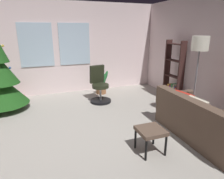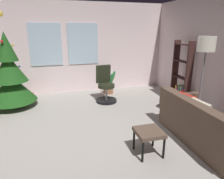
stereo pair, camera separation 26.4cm
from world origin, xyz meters
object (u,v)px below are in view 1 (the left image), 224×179
couch (216,126)px  holiday_tree (1,79)px  floor_lamp (199,51)px  potted_plant (102,85)px  bookshelf (174,74)px  gift_box_red (18,100)px  footstool (151,132)px  office_chair (100,88)px

couch → holiday_tree: (-3.68, 2.82, 0.49)m
floor_lamp → potted_plant: (-1.25, 2.46, -1.23)m
bookshelf → potted_plant: (-1.65, 1.24, -0.49)m
holiday_tree → bookshelf: size_ratio=1.41×
gift_box_red → bookshelf: bookshelf is taller
gift_box_red → holiday_tree: bearing=-122.1°
footstool → potted_plant: bearing=86.6°
gift_box_red → bookshelf: bearing=-17.0°
footstool → bookshelf: size_ratio=0.25×
gift_box_red → potted_plant: (2.34, 0.02, 0.16)m
office_chair → floor_lamp: (1.51, -1.81, 1.10)m
bookshelf → office_chair: bearing=163.1°
footstool → office_chair: office_chair is taller
footstool → couch: bearing=-3.7°
bookshelf → floor_lamp: 1.49m
couch → footstool: couch is taller
office_chair → floor_lamp: size_ratio=0.55×
couch → footstool: bearing=176.3°
holiday_tree → floor_lamp: 4.41m
footstool → office_chair: (-0.08, 2.51, 0.03)m
bookshelf → floor_lamp: (-0.40, -1.22, 0.74)m
gift_box_red → floor_lamp: floor_lamp is taller
footstool → gift_box_red: footstool is taller
office_chair → potted_plant: 0.72m
bookshelf → potted_plant: 2.12m
footstool → gift_box_red: bearing=124.5°
couch → bookshelf: (0.57, 2.01, 0.46)m
potted_plant → gift_box_red: bearing=-179.5°
office_chair → holiday_tree: bearing=174.4°
office_chair → potted_plant: bearing=68.2°
bookshelf → potted_plant: bearing=143.2°
couch → bookshelf: bookshelf is taller
couch → office_chair: (-1.35, 2.59, 0.10)m
couch → floor_lamp: floor_lamp is taller
couch → potted_plant: size_ratio=2.75×
holiday_tree → floor_lamp: holiday_tree is taller
holiday_tree → floor_lamp: bearing=-27.8°
gift_box_red → office_chair: bearing=-17.0°
couch → bookshelf: size_ratio=1.18×
potted_plant → couch: bearing=-71.5°
potted_plant → floor_lamp: bearing=-63.1°
office_chair → couch: bearing=-62.5°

